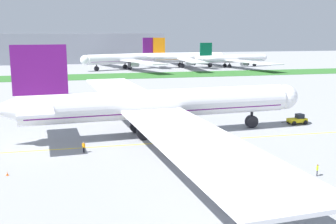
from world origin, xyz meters
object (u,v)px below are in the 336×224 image
(pushback_tug, at_px, (298,119))
(service_truck_baggage_loader, at_px, (27,96))
(ground_crew_wingwalker_port, at_px, (317,169))
(ground_crew_marshaller_front, at_px, (84,146))
(ground_crew_wingwalker_starboard, at_px, (178,125))
(airliner_foreground, at_px, (156,105))
(parked_airliner_far_outer, at_px, (231,59))
(traffic_cone_near_nose, at_px, (7,173))
(parked_airliner_far_right, at_px, (185,57))
(parked_airliner_far_centre, at_px, (123,59))
(service_truck_fuel_bowser, at_px, (132,93))

(pushback_tug, bearing_deg, service_truck_baggage_loader, 144.14)
(ground_crew_wingwalker_port, relative_size, ground_crew_marshaller_front, 0.93)
(ground_crew_wingwalker_port, distance_m, ground_crew_wingwalker_starboard, 32.19)
(airliner_foreground, xyz_separation_m, parked_airliner_far_outer, (69.16, 136.21, -1.21))
(traffic_cone_near_nose, xyz_separation_m, parked_airliner_far_right, (68.73, 158.10, 5.07))
(airliner_foreground, bearing_deg, pushback_tug, 4.31)
(ground_crew_marshaller_front, relative_size, ground_crew_wingwalker_starboard, 1.11)
(ground_crew_wingwalker_starboard, bearing_deg, parked_airliner_far_right, 73.86)
(ground_crew_marshaller_front, xyz_separation_m, ground_crew_wingwalker_starboard, (18.53, 11.88, -0.10))
(ground_crew_wingwalker_starboard, distance_m, parked_airliner_far_right, 143.36)
(ground_crew_wingwalker_port, height_order, parked_airliner_far_centre, parked_airliner_far_centre)
(service_truck_baggage_loader, xyz_separation_m, parked_airliner_far_outer, (95.85, 92.46, 2.89))
(ground_crew_wingwalker_port, bearing_deg, ground_crew_wingwalker_starboard, 110.70)
(pushback_tug, xyz_separation_m, parked_airliner_far_right, (14.27, 138.53, 4.39))
(parked_airliner_far_outer, bearing_deg, service_truck_baggage_loader, -136.03)
(traffic_cone_near_nose, bearing_deg, ground_crew_marshaller_front, 39.59)
(ground_crew_marshaller_front, relative_size, traffic_cone_near_nose, 3.02)
(ground_crew_wingwalker_starboard, relative_size, parked_airliner_far_right, 0.02)
(ground_crew_marshaller_front, distance_m, ground_crew_wingwalker_starboard, 22.01)
(ground_crew_wingwalker_port, distance_m, ground_crew_marshaller_front, 35.03)
(pushback_tug, xyz_separation_m, service_truck_fuel_bowser, (-28.74, 41.11, 0.53))
(airliner_foreground, height_order, parked_airliner_far_right, airliner_foreground)
(ground_crew_marshaller_front, bearing_deg, ground_crew_wingwalker_starboard, 32.66)
(airliner_foreground, distance_m, traffic_cone_near_nose, 29.91)
(traffic_cone_near_nose, height_order, parked_airliner_far_centre, parked_airliner_far_centre)
(traffic_cone_near_nose, height_order, parked_airliner_far_right, parked_airliner_far_right)
(service_truck_baggage_loader, bearing_deg, service_truck_fuel_bowser, -0.66)
(parked_airliner_far_centre, bearing_deg, service_truck_fuel_bowser, -95.77)
(ground_crew_wingwalker_port, bearing_deg, service_truck_fuel_bowser, 101.69)
(traffic_cone_near_nose, bearing_deg, service_truck_fuel_bowser, 67.02)
(ground_crew_marshaller_front, relative_size, parked_airliner_far_centre, 0.03)
(airliner_foreground, bearing_deg, ground_crew_marshaller_front, -147.17)
(airliner_foreground, xyz_separation_m, ground_crew_marshaller_front, (-13.46, -8.68, -4.65))
(service_truck_fuel_bowser, bearing_deg, parked_airliner_far_outer, 54.06)
(airliner_foreground, height_order, parked_airliner_far_centre, airliner_foreground)
(service_truck_fuel_bowser, height_order, parked_airliner_far_centre, parked_airliner_far_centre)
(service_truck_baggage_loader, height_order, parked_airliner_far_centre, parked_airliner_far_centre)
(service_truck_fuel_bowser, distance_m, parked_airliner_far_outer, 114.64)
(ground_crew_marshaller_front, xyz_separation_m, service_truck_baggage_loader, (-13.23, 52.42, 0.55))
(pushback_tug, relative_size, parked_airliner_far_right, 0.08)
(service_truck_baggage_loader, height_order, parked_airliner_far_outer, parked_airliner_far_outer)
(airliner_foreground, relative_size, parked_airliner_far_outer, 1.27)
(parked_airliner_far_right, relative_size, parked_airliner_far_outer, 0.90)
(ground_crew_wingwalker_starboard, xyz_separation_m, parked_airliner_far_right, (39.83, 137.65, 4.39))
(traffic_cone_near_nose, xyz_separation_m, parked_airliner_far_centre, (35.13, 153.75, 5.09))
(pushback_tug, relative_size, parked_airliner_far_outer, 0.08)
(ground_crew_wingwalker_port, height_order, ground_crew_wingwalker_starboard, ground_crew_wingwalker_port)
(service_truck_fuel_bowser, xyz_separation_m, parked_airliner_far_right, (43.01, 97.43, 3.86))
(pushback_tug, distance_m, parked_airliner_far_right, 139.34)
(parked_airliner_far_centre, bearing_deg, pushback_tug, -81.80)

